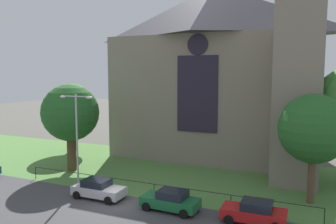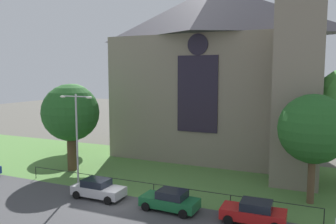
{
  "view_description": "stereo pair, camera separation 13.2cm",
  "coord_description": "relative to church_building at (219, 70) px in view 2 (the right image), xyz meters",
  "views": [
    {
      "loc": [
        13.96,
        -21.66,
        9.91
      ],
      "look_at": [
        0.81,
        8.0,
        6.25
      ],
      "focal_mm": 37.31,
      "sensor_mm": 36.0,
      "label": 1
    },
    {
      "loc": [
        14.08,
        -21.61,
        9.91
      ],
      "look_at": [
        0.81,
        8.0,
        6.25
      ],
      "focal_mm": 37.31,
      "sensor_mm": 36.0,
      "label": 2
    }
  ],
  "objects": [
    {
      "name": "ground",
      "position": [
        -2.81,
        -8.19,
        -10.27
      ],
      "size": [
        160.0,
        160.0,
        0.0
      ],
      "primitive_type": "plane",
      "color": "#56544C"
    },
    {
      "name": "iron_railing",
      "position": [
        -0.77,
        -15.69,
        -9.32
      ],
      "size": [
        24.91,
        0.07,
        1.13
      ],
      "color": "black",
      "rests_on": "ground"
    },
    {
      "name": "grass_verge",
      "position": [
        -2.81,
        -10.19,
        -10.27
      ],
      "size": [
        120.0,
        20.0,
        0.01
      ],
      "primitive_type": "cube",
      "color": "#517F3D",
      "rests_on": "ground"
    },
    {
      "name": "tree_right_near",
      "position": [
        10.68,
        -11.88,
        -4.55
      ],
      "size": [
        5.23,
        5.23,
        8.37
      ],
      "color": "brown",
      "rests_on": "ground"
    },
    {
      "name": "tree_left_near",
      "position": [
        -11.93,
        -12.01,
        -4.4
      ],
      "size": [
        5.75,
        5.75,
        8.82
      ],
      "color": "#4C3823",
      "rests_on": "ground"
    },
    {
      "name": "parked_car_silver",
      "position": [
        -4.77,
        -17.58,
        -9.53
      ],
      "size": [
        4.2,
        2.02,
        1.51
      ],
      "rotation": [
        0.0,
        0.0,
        0.0
      ],
      "color": "#B7B7BC",
      "rests_on": "ground"
    },
    {
      "name": "streetlamp_near",
      "position": [
        -8.17,
        -15.79,
        -5.11
      ],
      "size": [
        3.37,
        0.26,
        8.09
      ],
      "color": "#B2B2B7",
      "rests_on": "ground"
    },
    {
      "name": "church_building",
      "position": [
        0.0,
        0.0,
        0.0
      ],
      "size": [
        23.2,
        16.2,
        26.0
      ],
      "color": "gray",
      "rests_on": "ground"
    },
    {
      "name": "parked_car_green",
      "position": [
        1.48,
        -17.55,
        -9.53
      ],
      "size": [
        4.27,
        2.16,
        1.51
      ],
      "rotation": [
        0.0,
        0.0,
        3.1
      ],
      "color": "#196033",
      "rests_on": "ground"
    },
    {
      "name": "road_asphalt",
      "position": [
        -2.81,
        -20.19,
        -10.27
      ],
      "size": [
        120.0,
        8.0,
        0.01
      ],
      "primitive_type": "cube",
      "color": "#424244",
      "rests_on": "ground"
    },
    {
      "name": "parked_car_red",
      "position": [
        7.4,
        -17.26,
        -9.53
      ],
      "size": [
        4.25,
        2.13,
        1.51
      ],
      "rotation": [
        0.0,
        0.0,
        3.17
      ],
      "color": "#B21919",
      "rests_on": "ground"
    },
    {
      "name": "tree_left_far",
      "position": [
        -17.71,
        -4.62,
        -4.52
      ],
      "size": [
        5.45,
        5.45,
        8.54
      ],
      "color": "#423021",
      "rests_on": "ground"
    }
  ]
}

